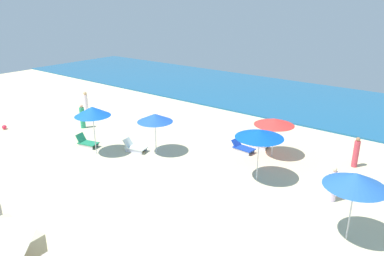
{
  "coord_description": "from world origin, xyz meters",
  "views": [
    {
      "loc": [
        13.35,
        -6.24,
        8.25
      ],
      "look_at": [
        1.19,
        9.24,
        1.26
      ],
      "focal_mm": 34.15,
      "sensor_mm": 36.0,
      "label": 1
    }
  ],
  "objects_px": {
    "lounge_chair_1_0": "(87,142)",
    "beachgoer_1": "(82,117)",
    "lounge_chair_4_0": "(258,143)",
    "beachgoer_0": "(356,153)",
    "lounge_chair_4_1": "(242,148)",
    "umbrella_1": "(92,111)",
    "beach_ball_0": "(4,127)",
    "umbrella_0": "(356,180)",
    "umbrella_2": "(259,134)",
    "beachgoer_3": "(332,185)",
    "umbrella_3": "(155,118)",
    "beachgoer_2": "(86,104)",
    "umbrella_4": "(274,122)",
    "lounge_chair_3_0": "(135,147)"
  },
  "relations": [
    {
      "from": "umbrella_3",
      "to": "lounge_chair_4_0",
      "type": "xyz_separation_m",
      "value": [
        4.11,
        4.33,
        -1.82
      ]
    },
    {
      "from": "umbrella_1",
      "to": "umbrella_3",
      "type": "distance_m",
      "value": 3.39
    },
    {
      "from": "umbrella_1",
      "to": "beachgoer_0",
      "type": "bearing_deg",
      "value": 31.24
    },
    {
      "from": "lounge_chair_1_0",
      "to": "lounge_chair_3_0",
      "type": "bearing_deg",
      "value": -78.72
    },
    {
      "from": "lounge_chair_1_0",
      "to": "lounge_chair_4_0",
      "type": "height_order",
      "value": "lounge_chair_1_0"
    },
    {
      "from": "beachgoer_0",
      "to": "beachgoer_1",
      "type": "height_order",
      "value": "beachgoer_0"
    },
    {
      "from": "umbrella_2",
      "to": "beachgoer_3",
      "type": "bearing_deg",
      "value": 4.48
    },
    {
      "from": "beachgoer_2",
      "to": "beachgoer_3",
      "type": "relative_size",
      "value": 1.11
    },
    {
      "from": "beachgoer_2",
      "to": "beachgoer_3",
      "type": "xyz_separation_m",
      "value": [
        18.63,
        -1.17,
        -0.12
      ]
    },
    {
      "from": "lounge_chair_3_0",
      "to": "beachgoer_1",
      "type": "height_order",
      "value": "beachgoer_1"
    },
    {
      "from": "beach_ball_0",
      "to": "lounge_chair_4_1",
      "type": "bearing_deg",
      "value": 24.41
    },
    {
      "from": "umbrella_1",
      "to": "beachgoer_3",
      "type": "relative_size",
      "value": 1.74
    },
    {
      "from": "umbrella_0",
      "to": "beach_ball_0",
      "type": "relative_size",
      "value": 8.86
    },
    {
      "from": "umbrella_3",
      "to": "beachgoer_2",
      "type": "height_order",
      "value": "umbrella_3"
    },
    {
      "from": "umbrella_0",
      "to": "lounge_chair_3_0",
      "type": "height_order",
      "value": "umbrella_0"
    },
    {
      "from": "beachgoer_1",
      "to": "beachgoer_3",
      "type": "bearing_deg",
      "value": -171.95
    },
    {
      "from": "lounge_chair_4_0",
      "to": "umbrella_3",
      "type": "bearing_deg",
      "value": 135.15
    },
    {
      "from": "beachgoer_2",
      "to": "beach_ball_0",
      "type": "xyz_separation_m",
      "value": [
        -1.6,
        -5.45,
        -0.7
      ]
    },
    {
      "from": "umbrella_0",
      "to": "lounge_chair_1_0",
      "type": "height_order",
      "value": "umbrella_0"
    },
    {
      "from": "umbrella_2",
      "to": "beachgoer_3",
      "type": "height_order",
      "value": "umbrella_2"
    },
    {
      "from": "umbrella_1",
      "to": "beach_ball_0",
      "type": "bearing_deg",
      "value": -171.56
    },
    {
      "from": "umbrella_0",
      "to": "lounge_chair_4_1",
      "type": "height_order",
      "value": "umbrella_0"
    },
    {
      "from": "lounge_chair_4_0",
      "to": "umbrella_2",
      "type": "bearing_deg",
      "value": -153.62
    },
    {
      "from": "beachgoer_0",
      "to": "lounge_chair_4_1",
      "type": "bearing_deg",
      "value": 67.43
    },
    {
      "from": "lounge_chair_1_0",
      "to": "umbrella_4",
      "type": "height_order",
      "value": "umbrella_4"
    },
    {
      "from": "beachgoer_0",
      "to": "beachgoer_3",
      "type": "height_order",
      "value": "beachgoer_0"
    },
    {
      "from": "umbrella_0",
      "to": "lounge_chair_3_0",
      "type": "xyz_separation_m",
      "value": [
        -11.99,
        0.87,
        -2.13
      ]
    },
    {
      "from": "lounge_chair_1_0",
      "to": "beachgoer_1",
      "type": "relative_size",
      "value": 0.83
    },
    {
      "from": "umbrella_0",
      "to": "umbrella_2",
      "type": "xyz_separation_m",
      "value": [
        -4.8,
        2.08,
        -0.03
      ]
    },
    {
      "from": "umbrella_1",
      "to": "umbrella_0",
      "type": "bearing_deg",
      "value": 3.07
    },
    {
      "from": "umbrella_4",
      "to": "lounge_chair_4_0",
      "type": "distance_m",
      "value": 2.22
    },
    {
      "from": "umbrella_3",
      "to": "lounge_chair_4_0",
      "type": "height_order",
      "value": "umbrella_3"
    },
    {
      "from": "lounge_chair_4_0",
      "to": "beachgoer_1",
      "type": "height_order",
      "value": "beachgoer_1"
    },
    {
      "from": "umbrella_0",
      "to": "beachgoer_2",
      "type": "xyz_separation_m",
      "value": [
        -19.98,
        3.52,
        -1.54
      ]
    },
    {
      "from": "lounge_chair_1_0",
      "to": "umbrella_3",
      "type": "height_order",
      "value": "umbrella_3"
    },
    {
      "from": "umbrella_1",
      "to": "umbrella_3",
      "type": "xyz_separation_m",
      "value": [
        2.57,
        2.17,
        -0.4
      ]
    },
    {
      "from": "beachgoer_1",
      "to": "lounge_chair_3_0",
      "type": "bearing_deg",
      "value": 178.67
    },
    {
      "from": "umbrella_3",
      "to": "lounge_chair_4_0",
      "type": "distance_m",
      "value": 6.24
    },
    {
      "from": "umbrella_3",
      "to": "beach_ball_0",
      "type": "relative_size",
      "value": 7.75
    },
    {
      "from": "lounge_chair_4_0",
      "to": "beach_ball_0",
      "type": "relative_size",
      "value": 4.44
    },
    {
      "from": "lounge_chair_3_0",
      "to": "beachgoer_3",
      "type": "relative_size",
      "value": 0.9
    },
    {
      "from": "umbrella_4",
      "to": "beach_ball_0",
      "type": "xyz_separation_m",
      "value": [
        -16.05,
        -7.05,
        -1.84
      ]
    },
    {
      "from": "lounge_chair_4_0",
      "to": "lounge_chair_4_1",
      "type": "bearing_deg",
      "value": 161.29
    },
    {
      "from": "beach_ball_0",
      "to": "beachgoer_1",
      "type": "bearing_deg",
      "value": 41.51
    },
    {
      "from": "lounge_chair_4_0",
      "to": "beachgoer_0",
      "type": "bearing_deg",
      "value": -83.55
    },
    {
      "from": "umbrella_2",
      "to": "beach_ball_0",
      "type": "distance_m",
      "value": 17.38
    },
    {
      "from": "beachgoer_0",
      "to": "beach_ball_0",
      "type": "xyz_separation_m",
      "value": [
        -20.05,
        -8.43,
        -0.62
      ]
    },
    {
      "from": "beach_ball_0",
      "to": "beachgoer_0",
      "type": "bearing_deg",
      "value": 22.81
    },
    {
      "from": "umbrella_1",
      "to": "lounge_chair_3_0",
      "type": "distance_m",
      "value": 3.1
    },
    {
      "from": "umbrella_1",
      "to": "lounge_chair_1_0",
      "type": "bearing_deg",
      "value": 165.76
    }
  ]
}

